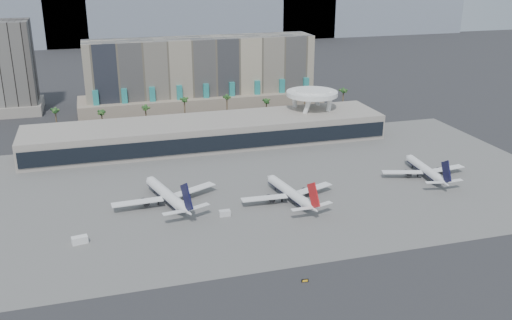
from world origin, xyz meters
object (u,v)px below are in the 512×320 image
object	(u,v)px
airliner_left	(167,195)
airliner_centre	(290,192)
airliner_right	(425,170)
taxiway_sign	(305,281)
service_vehicle_b	(225,213)
service_vehicle_a	(80,240)

from	to	relation	value
airliner_left	airliner_centre	distance (m)	45.04
airliner_right	taxiway_sign	world-z (taller)	airliner_right
airliner_centre	taxiway_sign	xyz separation A→B (m)	(-14.57, -53.77, -2.93)
airliner_right	taxiway_sign	distance (m)	97.32
service_vehicle_b	airliner_right	bearing A→B (deg)	9.35
airliner_left	airliner_right	bearing A→B (deg)	-16.56
service_vehicle_b	taxiway_sign	bearing A→B (deg)	-75.61
service_vehicle_b	taxiway_sign	world-z (taller)	service_vehicle_b
taxiway_sign	airliner_right	bearing A→B (deg)	43.44
service_vehicle_a	taxiway_sign	world-z (taller)	service_vehicle_a
airliner_left	taxiway_sign	xyz separation A→B (m)	(29.37, -63.65, -3.19)
service_vehicle_a	taxiway_sign	bearing A→B (deg)	-44.56
airliner_left	airliner_right	distance (m)	105.13
airliner_left	service_vehicle_a	size ratio (longest dim) A/B	8.36
airliner_left	airliner_centre	world-z (taller)	airliner_left
service_vehicle_a	service_vehicle_b	world-z (taller)	service_vehicle_a
airliner_centre	service_vehicle_a	bearing A→B (deg)	-179.89
service_vehicle_a	service_vehicle_b	bearing A→B (deg)	-2.10
airliner_centre	service_vehicle_a	world-z (taller)	airliner_centre
service_vehicle_a	taxiway_sign	distance (m)	72.75
taxiway_sign	service_vehicle_b	bearing A→B (deg)	108.14
airliner_left	airliner_right	xyz separation A→B (m)	(105.09, -2.59, -0.40)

